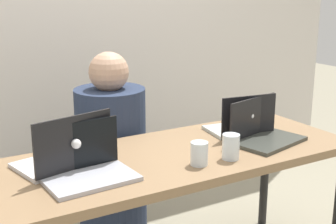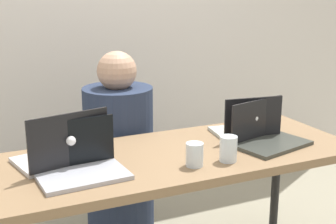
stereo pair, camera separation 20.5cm
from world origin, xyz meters
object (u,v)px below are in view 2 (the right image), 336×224
object	(u,v)px
laptop_front_right	(268,136)
laptop_back_left	(62,152)
laptop_back_right	(246,127)
laptop_front_left	(80,164)
water_glass_right	(228,150)
person_at_center	(119,159)
water_glass_center	(195,156)

from	to	relation	value
laptop_front_right	laptop_back_left	xyz separation A→B (m)	(-0.96, 0.15, 0.01)
laptop_back_right	laptop_back_left	world-z (taller)	laptop_back_left
laptop_front_left	laptop_back_right	world-z (taller)	same
laptop_front_left	water_glass_right	world-z (taller)	laptop_front_left
person_at_center	water_glass_center	distance (m)	0.79
laptop_front_left	laptop_back_left	bearing A→B (deg)	100.78
water_glass_center	water_glass_right	world-z (taller)	water_glass_right
laptop_front_right	water_glass_center	world-z (taller)	laptop_front_right
laptop_front_left	laptop_back_left	distance (m)	0.16
laptop_back_right	water_glass_right	bearing A→B (deg)	52.58
laptop_front_right	water_glass_center	xyz separation A→B (m)	(-0.45, -0.10, -0.00)
laptop_front_left	laptop_back_left	xyz separation A→B (m)	(-0.04, 0.15, 0.01)
laptop_front_right	laptop_back_right	world-z (taller)	laptop_back_right
laptop_back_left	person_at_center	bearing A→B (deg)	-142.98
person_at_center	laptop_front_right	world-z (taller)	person_at_center
laptop_back_left	laptop_front_left	bearing A→B (deg)	91.90
laptop_front_right	water_glass_right	bearing A→B (deg)	-172.79
water_glass_center	water_glass_right	xyz separation A→B (m)	(0.16, -0.01, 0.00)
person_at_center	laptop_back_right	xyz separation A→B (m)	(0.53, -0.48, 0.26)
laptop_front_left	laptop_back_right	xyz separation A→B (m)	(0.90, 0.16, 0.00)
laptop_back_left	water_glass_center	bearing A→B (deg)	140.79
laptop_front_right	laptop_back_right	bearing A→B (deg)	81.17
laptop_front_left	laptop_front_right	xyz separation A→B (m)	(0.92, -0.00, -0.00)
laptop_back_left	water_glass_right	world-z (taller)	laptop_back_left
laptop_front_left	laptop_front_right	size ratio (longest dim) A/B	0.92
laptop_back_left	water_glass_right	size ratio (longest dim) A/B	3.56
person_at_center	laptop_front_right	distance (m)	0.88
person_at_center	laptop_front_left	world-z (taller)	person_at_center
laptop_front_right	laptop_back_right	distance (m)	0.16
laptop_back_right	water_glass_center	distance (m)	0.51
laptop_back_right	water_glass_center	world-z (taller)	laptop_back_right
laptop_back_right	laptop_back_left	bearing A→B (deg)	8.18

